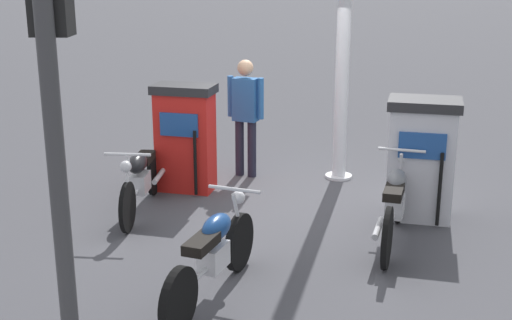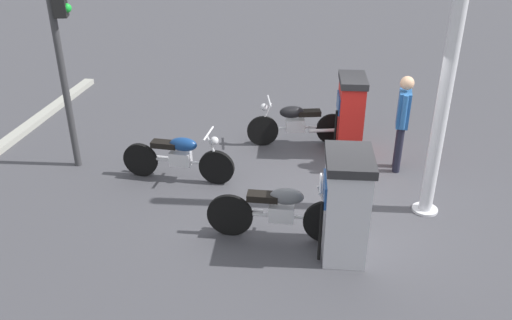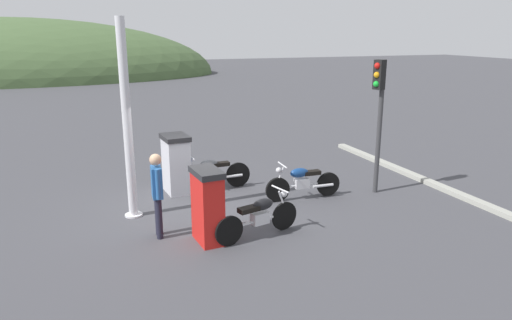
% 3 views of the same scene
% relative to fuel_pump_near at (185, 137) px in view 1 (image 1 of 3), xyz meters
% --- Properties ---
extents(ground_plane, '(120.00, 120.00, 0.00)m').
position_rel_fuel_pump_near_xyz_m(ground_plane, '(0.08, 1.61, -0.76)').
color(ground_plane, '#424247').
extents(fuel_pump_near, '(0.56, 0.89, 1.50)m').
position_rel_fuel_pump_near_xyz_m(fuel_pump_near, '(0.00, 0.00, 0.00)').
color(fuel_pump_near, red).
rests_on(fuel_pump_near, ground).
extents(fuel_pump_far, '(0.70, 0.93, 1.52)m').
position_rel_fuel_pump_near_xyz_m(fuel_pump_far, '(-0.00, 3.22, 0.01)').
color(fuel_pump_far, silver).
rests_on(fuel_pump_far, ground).
extents(motorcycle_near_pump, '(1.93, 0.69, 0.95)m').
position_rel_fuel_pump_near_xyz_m(motorcycle_near_pump, '(1.02, -0.16, -0.29)').
color(motorcycle_near_pump, black).
rests_on(motorcycle_near_pump, ground).
extents(motorcycle_far_pump, '(2.06, 0.56, 0.97)m').
position_rel_fuel_pump_near_xyz_m(motorcycle_far_pump, '(0.90, 3.04, -0.28)').
color(motorcycle_far_pump, black).
rests_on(motorcycle_far_pump, ground).
extents(motorcycle_extra, '(1.99, 0.56, 0.95)m').
position_rel_fuel_pump_near_xyz_m(motorcycle_extra, '(2.84, 1.61, -0.32)').
color(motorcycle_extra, black).
rests_on(motorcycle_extra, ground).
extents(attendant_person, '(0.25, 0.57, 1.75)m').
position_rel_fuel_pump_near_xyz_m(attendant_person, '(-0.89, 0.57, 0.25)').
color(attendant_person, '#1E1E2D').
rests_on(attendant_person, ground).
extents(roadside_traffic_light, '(0.40, 0.29, 3.41)m').
position_rel_fuel_pump_near_xyz_m(roadside_traffic_light, '(4.79, 1.39, 1.58)').
color(roadside_traffic_light, '#38383A').
rests_on(roadside_traffic_light, ground).
extents(canopy_support_pole, '(0.40, 0.40, 4.38)m').
position_rel_fuel_pump_near_xyz_m(canopy_support_pole, '(-1.26, 1.91, 1.35)').
color(canopy_support_pole, silver).
rests_on(canopy_support_pole, ground).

